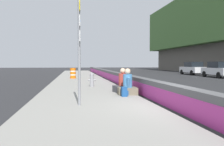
{
  "coord_description": "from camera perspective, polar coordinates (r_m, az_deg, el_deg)",
  "views": [
    {
      "loc": [
        -7.7,
        3.22,
        1.55
      ],
      "look_at": [
        10.55,
        0.42,
        0.82
      ],
      "focal_mm": 40.22,
      "sensor_mm": 36.0,
      "label": 1
    }
  ],
  "objects": [
    {
      "name": "ground_plane",
      "position": [
        8.49,
        13.9,
        -8.33
      ],
      "size": [
        160.0,
        160.0,
        0.0
      ],
      "primitive_type": "plane",
      "color": "#2B2B2D",
      "rests_on": "ground"
    },
    {
      "name": "sidewalk_strip",
      "position": [
        7.86,
        -4.44,
        -8.6
      ],
      "size": [
        80.0,
        4.4,
        0.14
      ],
      "primitive_type": "cube",
      "color": "gray",
      "rests_on": "ground_plane"
    },
    {
      "name": "jersey_barrier",
      "position": [
        8.42,
        13.9,
        -5.49
      ],
      "size": [
        76.0,
        0.45,
        0.85
      ],
      "color": "#545456",
      "rests_on": "ground_plane"
    },
    {
      "name": "route_sign_post",
      "position": [
        8.42,
        -7.44,
        6.9
      ],
      "size": [
        0.44,
        0.09,
        3.6
      ],
      "color": "gray",
      "rests_on": "sidewalk_strip"
    },
    {
      "name": "fire_hydrant",
      "position": [
        15.06,
        -4.6,
        -1.4
      ],
      "size": [
        0.26,
        0.46,
        0.88
      ],
      "color": "gray",
      "rests_on": "sidewalk_strip"
    },
    {
      "name": "seated_person_foreground",
      "position": [
        11.29,
        3.56,
        -3.04
      ],
      "size": [
        0.77,
        0.89,
        1.17
      ],
      "color": "#706651",
      "rests_on": "sidewalk_strip"
    },
    {
      "name": "seated_person_middle",
      "position": [
        12.2,
        2.46,
        -2.65
      ],
      "size": [
        0.84,
        0.94,
        1.17
      ],
      "color": "#424247",
      "rests_on": "sidewalk_strip"
    },
    {
      "name": "backpack",
      "position": [
        10.64,
        2.83,
        -4.3
      ],
      "size": [
        0.32,
        0.28,
        0.4
      ],
      "color": "navy",
      "rests_on": "sidewalk_strip"
    },
    {
      "name": "construction_barrel",
      "position": [
        23.29,
        -8.86,
        -0.05
      ],
      "size": [
        0.54,
        0.54,
        0.95
      ],
      "color": "orange",
      "rests_on": "sidewalk_strip"
    },
    {
      "name": "parked_car_fourth",
      "position": [
        29.0,
        23.18,
        0.73
      ],
      "size": [
        4.53,
        2.0,
        1.71
      ],
      "color": "silver",
      "rests_on": "ground_plane"
    },
    {
      "name": "parked_car_midline",
      "position": [
        34.64,
        17.95,
        1.02
      ],
      "size": [
        4.51,
        1.97,
        1.71
      ],
      "color": "silver",
      "rests_on": "ground_plane"
    }
  ]
}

